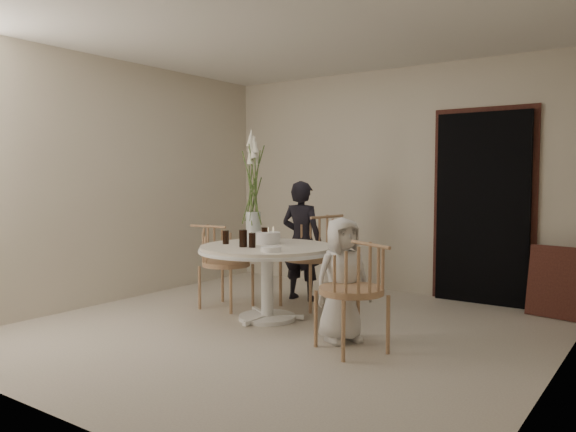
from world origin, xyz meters
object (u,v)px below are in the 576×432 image
Objects in this scene: chair_left at (217,254)px; boy at (342,279)px; flower_vase at (253,187)px; table at (267,257)px; chair_right at (361,281)px; chair_far at (319,247)px; girl at (302,241)px; birthday_cake at (268,238)px.

chair_left is 0.84× the size of boy.
boy reaches higher than chair_left.
boy is at bearing -21.14° from flower_vase.
table is 1.34m from chair_right.
chair_left is at bearing -150.02° from flower_vase.
girl is at bearing 174.24° from chair_far.
boy is 1.68m from flower_vase.
flower_vase is (-0.22, -0.61, 0.61)m from girl.
chair_far is at bearing 71.09° from boy.
chair_left is 3.62× the size of birthday_cake.
table is 1.26× the size of boy.
table is 5.46× the size of birthday_cake.
chair_right is 0.77× the size of flower_vase.
flower_vase reaches higher than girl.
girl is 1.15× the size of flower_vase.
chair_left is at bearing -78.39° from chair_right.
girl reaches higher than table.
chair_far is at bearing 45.92° from flower_vase.
chair_left is (-2.04, 0.59, -0.02)m from chair_right.
chair_right is 3.72× the size of birthday_cake.
table is 0.98× the size of girl.
chair_left reaches higher than table.
chair_far is 0.30m from girl.
table is at bearing 108.68° from boy.
girl is (-1.48, 1.40, 0.09)m from chair_right.
table is 1.36× the size of chair_far.
girl is at bearing 103.22° from table.
girl is at bearing 70.26° from flower_vase.
flower_vase is at bearing 65.91° from girl.
girl is 1.65m from boy.
birthday_cake is (-1.04, 0.33, 0.26)m from boy.
chair_far is (0.06, 0.85, 0.02)m from table.
chair_far is 0.93× the size of boy.
chair_far is at bearing -109.70° from chair_right.
flower_vase is (-1.40, 0.54, 0.76)m from boy.
chair_far is 1.11m from chair_left.
table is 0.23m from birthday_cake.
boy is at bearing -38.32° from chair_far.
flower_vase is (-0.50, -0.52, 0.65)m from chair_far.
girl is at bearing 99.88° from birthday_cake.
chair_left is 0.74m from birthday_cake.
girl is (0.56, 0.80, 0.10)m from chair_left.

